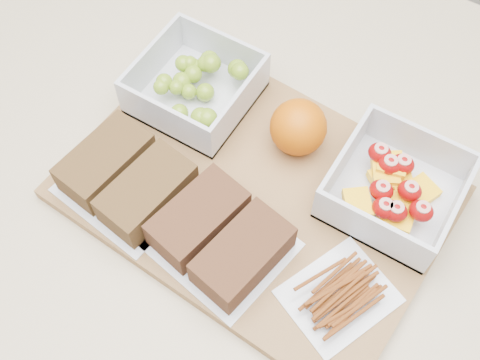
{
  "coord_description": "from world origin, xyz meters",
  "views": [
    {
      "loc": [
        0.18,
        -0.29,
        1.53
      ],
      "look_at": [
        0.0,
        0.01,
        0.93
      ],
      "focal_mm": 45.0,
      "sensor_mm": 36.0,
      "label": 1
    }
  ],
  "objects": [
    {
      "name": "counter",
      "position": [
        0.0,
        0.0,
        0.45
      ],
      "size": [
        1.2,
        0.9,
        0.9
      ],
      "primitive_type": "cube",
      "color": "beige",
      "rests_on": "ground"
    },
    {
      "name": "cutting_board",
      "position": [
        0.02,
        0.01,
        0.91
      ],
      "size": [
        0.44,
        0.33,
        0.02
      ],
      "primitive_type": "cube",
      "rotation": [
        0.0,
        0.0,
        -0.06
      ],
      "color": "olive",
      "rests_on": "counter"
    },
    {
      "name": "grape_container",
      "position": [
        -0.11,
        0.09,
        0.94
      ],
      "size": [
        0.14,
        0.14,
        0.06
      ],
      "color": "silver",
      "rests_on": "cutting_board"
    },
    {
      "name": "fruit_container",
      "position": [
        0.16,
        0.08,
        0.94
      ],
      "size": [
        0.14,
        0.14,
        0.06
      ],
      "color": "silver",
      "rests_on": "cutting_board"
    },
    {
      "name": "orange",
      "position": [
        0.03,
        0.09,
        0.95
      ],
      "size": [
        0.07,
        0.07,
        0.07
      ],
      "primitive_type": "sphere",
      "color": "#CD5B04",
      "rests_on": "cutting_board"
    },
    {
      "name": "sandwich_bag_left",
      "position": [
        -0.11,
        -0.06,
        0.94
      ],
      "size": [
        0.16,
        0.14,
        0.04
      ],
      "color": "silver",
      "rests_on": "cutting_board"
    },
    {
      "name": "sandwich_bag_center",
      "position": [
        0.02,
        -0.07,
        0.94
      ],
      "size": [
        0.16,
        0.15,
        0.04
      ],
      "color": "silver",
      "rests_on": "cutting_board"
    },
    {
      "name": "pretzel_bag",
      "position": [
        0.16,
        -0.06,
        0.93
      ],
      "size": [
        0.13,
        0.14,
        0.02
      ],
      "color": "silver",
      "rests_on": "cutting_board"
    }
  ]
}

